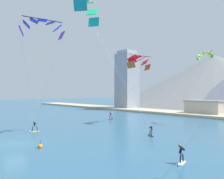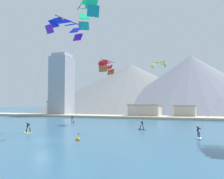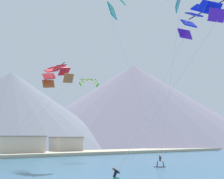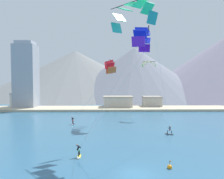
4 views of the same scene
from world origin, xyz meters
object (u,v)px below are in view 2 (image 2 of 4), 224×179
(kitesurfer_near_trail, at_px, (199,135))
(kitesurfer_far_left, at_px, (72,120))
(kitesurfer_mid_center, at_px, (141,127))
(parafoil_kite_mid_center, at_px, (88,10))
(parafoil_kite_distant_high_outer, at_px, (159,64))
(parafoil_kite_far_left, at_px, (106,66))
(race_marker_buoy, at_px, (78,139))
(parafoil_kite_near_lead, at_px, (65,27))
(kitesurfer_near_lead, at_px, (27,130))

(kitesurfer_near_trail, bearing_deg, kitesurfer_far_left, 149.22)
(kitesurfer_mid_center, relative_size, parafoil_kite_mid_center, 0.08)
(parafoil_kite_mid_center, distance_m, parafoil_kite_distant_high_outer, 26.18)
(kitesurfer_far_left, distance_m, parafoil_kite_far_left, 15.05)
(parafoil_kite_far_left, bearing_deg, kitesurfer_far_left, -174.03)
(kitesurfer_far_left, distance_m, parafoil_kite_distant_high_outer, 25.09)
(kitesurfer_far_left, xyz_separation_m, parafoil_kite_mid_center, (11.63, -15.06, 19.47))
(parafoil_kite_far_left, relative_size, parafoil_kite_distant_high_outer, 3.38)
(race_marker_buoy, bearing_deg, parafoil_kite_mid_center, 110.31)
(kitesurfer_mid_center, distance_m, parafoil_kite_mid_center, 21.81)
(kitesurfer_far_left, relative_size, parafoil_kite_near_lead, 0.12)
(kitesurfer_far_left, height_order, parafoil_kite_far_left, parafoil_kite_far_left)
(parafoil_kite_far_left, xyz_separation_m, race_marker_buoy, (6.72, -24.91, -12.98))
(parafoil_kite_distant_high_outer, bearing_deg, parafoil_kite_near_lead, -102.00)
(parafoil_kite_mid_center, bearing_deg, kitesurfer_far_left, 127.69)
(parafoil_kite_near_lead, xyz_separation_m, parafoil_kite_far_left, (-3.73, 23.39, -1.87))
(kitesurfer_near_trail, xyz_separation_m, race_marker_buoy, (-13.89, -6.86, -0.40))
(kitesurfer_far_left, bearing_deg, kitesurfer_mid_center, -24.99)
(kitesurfer_near_lead, relative_size, kitesurfer_far_left, 0.97)
(parafoil_kite_far_left, distance_m, parafoil_kite_distant_high_outer, 13.64)
(race_marker_buoy, bearing_deg, kitesurfer_near_trail, 26.30)
(kitesurfer_near_lead, distance_m, race_marker_buoy, 11.47)
(parafoil_kite_distant_high_outer, bearing_deg, kitesurfer_near_lead, -116.17)
(kitesurfer_mid_center, xyz_separation_m, race_marker_buoy, (-4.09, -15.17, -0.32))
(parafoil_kite_near_lead, xyz_separation_m, parafoil_kite_distant_high_outer, (6.80, 31.98, -0.73))
(parafoil_kite_mid_center, bearing_deg, kitesurfer_near_trail, -7.03)
(race_marker_buoy, bearing_deg, parafoil_kite_near_lead, 153.09)
(parafoil_kite_far_left, bearing_deg, kitesurfer_mid_center, -42.04)
(kitesurfer_near_trail, xyz_separation_m, parafoil_kite_distant_high_outer, (-10.08, 26.64, 13.72))
(kitesurfer_mid_center, xyz_separation_m, parafoil_kite_far_left, (-10.80, 9.74, 12.65))
(kitesurfer_mid_center, relative_size, parafoil_kite_far_left, 0.13)
(kitesurfer_near_lead, height_order, parafoil_kite_far_left, parafoil_kite_far_left)
(kitesurfer_mid_center, xyz_separation_m, parafoil_kite_mid_center, (-7.41, -6.18, 19.56))
(kitesurfer_mid_center, xyz_separation_m, parafoil_kite_distant_high_outer, (-0.28, 18.34, 13.79))
(parafoil_kite_near_lead, xyz_separation_m, parafoil_kite_mid_center, (-0.34, 7.47, 5.04))
(kitesurfer_far_left, bearing_deg, race_marker_buoy, -58.11)
(parafoil_kite_near_lead, distance_m, race_marker_buoy, 15.22)
(kitesurfer_near_lead, height_order, race_marker_buoy, kitesurfer_near_lead)
(kitesurfer_near_trail, height_order, kitesurfer_mid_center, kitesurfer_near_trail)
(kitesurfer_near_trail, bearing_deg, kitesurfer_near_lead, -172.60)
(kitesurfer_near_trail, relative_size, kitesurfer_far_left, 0.99)
(kitesurfer_near_lead, relative_size, kitesurfer_near_trail, 0.98)
(parafoil_kite_mid_center, relative_size, parafoil_kite_distant_high_outer, 5.26)
(kitesurfer_mid_center, distance_m, parafoil_kite_distant_high_outer, 22.94)
(parafoil_kite_near_lead, bearing_deg, parafoil_kite_mid_center, 92.58)
(kitesurfer_near_lead, bearing_deg, parafoil_kite_far_left, 78.96)
(kitesurfer_far_left, xyz_separation_m, parafoil_kite_distant_high_outer, (18.77, 9.46, 13.70))
(kitesurfer_far_left, relative_size, parafoil_kite_distant_high_outer, 0.47)
(parafoil_kite_near_lead, bearing_deg, race_marker_buoy, -26.91)
(race_marker_buoy, bearing_deg, kitesurfer_mid_center, 74.93)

